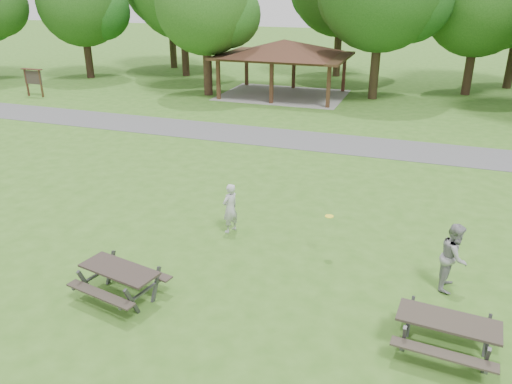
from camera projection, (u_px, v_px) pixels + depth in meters
The scene contains 12 objects.
ground at pixel (167, 292), 12.66m from camera, with size 160.00×160.00×0.00m, color #37671D.
asphalt_path at pixel (303, 140), 24.84m from camera, with size 120.00×3.20×0.02m, color #4D4D50.
pavilion at pixel (284, 50), 33.58m from camera, with size 8.60×7.01×3.76m.
notice_board at pixel (33, 77), 33.91m from camera, with size 1.60×0.30×1.88m.
tree_row_b at pixel (83, 5), 39.05m from camera, with size 7.14×6.80×9.28m.
tree_row_d at pixel (207, 7), 32.74m from camera, with size 6.93×6.60×9.27m.
tree_row_f at pixel (481, 6), 32.76m from camera, with size 7.35×7.00×9.55m.
picnic_table_middle at pixel (120, 276), 12.18m from camera, with size 2.28×1.97×0.87m.
picnic_table_far at pixel (447, 328), 10.31m from camera, with size 2.17×1.81×0.88m.
frisbee_in_flight at pixel (329, 216), 13.83m from camera, with size 0.26×0.26×0.02m.
frisbee_thrower at pixel (230, 208), 15.42m from camera, with size 0.59×0.38×1.61m, color #B1B0B3.
frisbee_catcher at pixel (454, 257), 12.51m from camera, with size 0.87×0.68×1.80m, color gray.
Camera 1 is at (5.67, -9.34, 7.24)m, focal length 35.00 mm.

